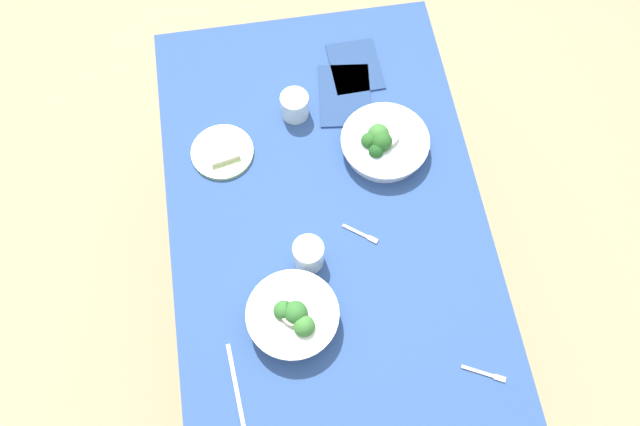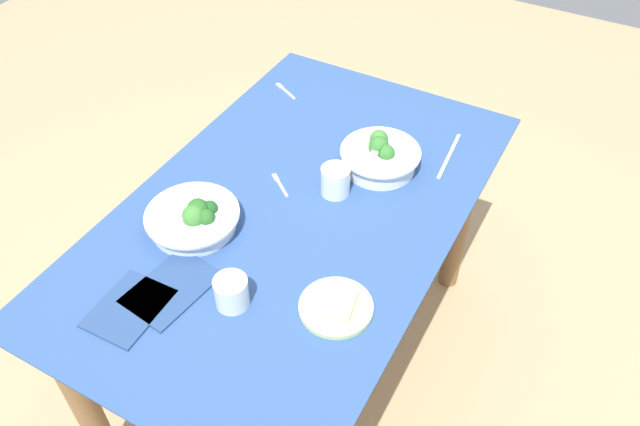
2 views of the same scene
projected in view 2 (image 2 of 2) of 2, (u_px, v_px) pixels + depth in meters
name	position (u px, v px, depth m)	size (l,w,h in m)	color
ground_plane	(300.00, 360.00, 2.19)	(6.00, 6.00, 0.00)	tan
dining_table	(295.00, 239.00, 1.77)	(1.35, 0.83, 0.72)	#2D4C84
broccoli_bowl_far	(380.00, 157.00, 1.78)	(0.22, 0.22, 0.10)	white
broccoli_bowl_near	(194.00, 219.00, 1.61)	(0.24, 0.24, 0.09)	white
bread_side_plate	(336.00, 306.00, 1.44)	(0.17, 0.17, 0.03)	#B7D684
water_glass_center	(335.00, 181.00, 1.70)	(0.08, 0.08, 0.08)	silver
water_glass_side	(231.00, 292.00, 1.43)	(0.08, 0.08, 0.08)	silver
fork_by_far_bowl	(285.00, 90.00, 2.08)	(0.06, 0.10, 0.00)	#B7B7BC
fork_by_near_bowl	(280.00, 184.00, 1.75)	(0.07, 0.09, 0.00)	#B7B7BC
table_knife_left	(449.00, 156.00, 1.84)	(0.22, 0.01, 0.00)	#B7B7BC
napkin_folded_upper	(129.00, 308.00, 1.44)	(0.18, 0.14, 0.01)	navy
napkin_folded_lower	(172.00, 288.00, 1.49)	(0.21, 0.15, 0.01)	navy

